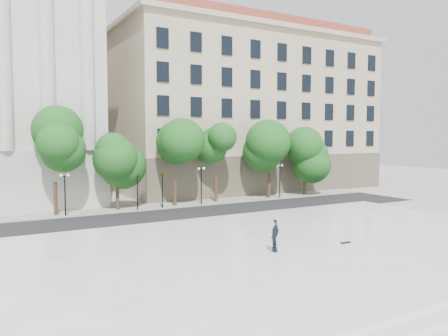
# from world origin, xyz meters

# --- Properties ---
(ground) EXTENTS (160.00, 160.00, 0.00)m
(ground) POSITION_xyz_m (0.00, 0.00, 0.00)
(ground) COLOR #A7A59E
(ground) RESTS_ON ground
(plaza) EXTENTS (44.00, 22.00, 0.45)m
(plaza) POSITION_xyz_m (0.00, 3.00, 0.23)
(plaza) COLOR white
(plaza) RESTS_ON ground
(street) EXTENTS (60.00, 8.00, 0.02)m
(street) POSITION_xyz_m (0.00, 18.00, 0.01)
(street) COLOR black
(street) RESTS_ON ground
(far_sidewalk) EXTENTS (60.00, 4.00, 0.12)m
(far_sidewalk) POSITION_xyz_m (0.00, 24.00, 0.06)
(far_sidewalk) COLOR #A3A297
(far_sidewalk) RESTS_ON ground
(building_east) EXTENTS (36.00, 26.15, 23.00)m
(building_east) POSITION_xyz_m (20.00, 38.91, 11.14)
(building_east) COLOR #C4B396
(building_east) RESTS_ON ground
(traffic_light_west) EXTENTS (0.99, 1.88, 4.25)m
(traffic_light_west) POSITION_xyz_m (-0.22, 22.30, 3.75)
(traffic_light_west) COLOR black
(traffic_light_west) RESTS_ON ground
(traffic_light_east) EXTENTS (0.93, 1.90, 4.25)m
(traffic_light_east) POSITION_xyz_m (2.39, 22.30, 3.75)
(traffic_light_east) COLOR black
(traffic_light_east) RESTS_ON ground
(person_lying) EXTENTS (1.81, 1.88, 0.52)m
(person_lying) POSITION_xyz_m (1.38, 1.87, 0.71)
(person_lying) COLOR black
(person_lying) RESTS_ON plaza
(skateboard) EXTENTS (0.77, 0.21, 0.08)m
(skateboard) POSITION_xyz_m (6.63, 1.37, 0.49)
(skateboard) COLOR black
(skateboard) RESTS_ON plaza
(plaza_steps) EXTENTS (44.00, 3.00, 0.30)m
(plaza_steps) POSITION_xyz_m (-0.00, -8.90, 0.12)
(plaza_steps) COLOR white
(plaza_steps) RESTS_ON ground
(street_trees) EXTENTS (47.64, 4.93, 8.08)m
(street_trees) POSITION_xyz_m (1.03, 23.48, 5.42)
(street_trees) COLOR #382619
(street_trees) RESTS_ON ground
(lamp_posts) EXTENTS (36.33, 0.28, 4.31)m
(lamp_posts) POSITION_xyz_m (-0.33, 22.60, 2.85)
(lamp_posts) COLOR black
(lamp_posts) RESTS_ON ground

